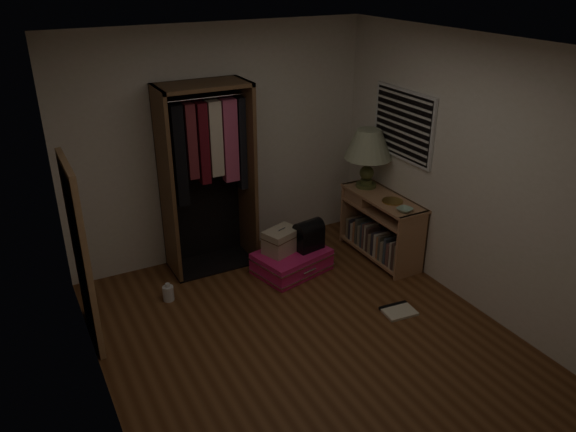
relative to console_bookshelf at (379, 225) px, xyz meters
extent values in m
plane|color=#583219|center=(-1.53, -1.03, -0.39)|extent=(4.00, 4.00, 0.00)
cube|color=silver|center=(-1.53, 0.97, 0.91)|extent=(3.50, 0.02, 2.60)
cube|color=silver|center=(-1.53, -3.03, 0.91)|extent=(3.50, 0.02, 2.60)
cube|color=silver|center=(0.22, -1.03, 0.91)|extent=(0.02, 4.00, 2.60)
cube|color=silver|center=(-3.28, -1.03, 0.91)|extent=(0.02, 4.00, 2.60)
cube|color=silver|center=(-1.53, -1.03, 2.21)|extent=(3.50, 4.00, 0.01)
cube|color=silver|center=(0.20, -0.03, 1.16)|extent=(0.03, 0.96, 0.76)
cube|color=black|center=(0.19, -0.03, 1.16)|extent=(0.03, 0.90, 0.70)
cube|color=silver|center=(0.18, -0.03, 0.85)|extent=(0.01, 0.88, 0.02)
cube|color=silver|center=(0.18, -0.03, 0.93)|extent=(0.01, 0.88, 0.02)
cube|color=silver|center=(0.18, -0.03, 1.01)|extent=(0.01, 0.88, 0.02)
cube|color=silver|center=(0.18, -0.03, 1.08)|extent=(0.01, 0.88, 0.02)
cube|color=silver|center=(0.18, -0.03, 1.16)|extent=(0.01, 0.88, 0.02)
cube|color=silver|center=(0.18, -0.03, 1.24)|extent=(0.01, 0.88, 0.02)
cube|color=silver|center=(0.18, -0.03, 1.32)|extent=(0.01, 0.88, 0.02)
cube|color=silver|center=(0.18, -0.03, 1.39)|extent=(0.01, 0.88, 0.02)
cube|color=silver|center=(0.18, -0.03, 1.47)|extent=(0.01, 0.88, 0.02)
cube|color=#A97651|center=(0.01, -0.57, -0.01)|extent=(0.40, 0.03, 0.75)
cube|color=#A97651|center=(0.01, 0.50, -0.01)|extent=(0.40, 0.03, 0.75)
cube|color=#A97651|center=(0.01, -0.03, -0.33)|extent=(0.40, 1.04, 0.03)
cube|color=#A97651|center=(0.01, -0.03, 0.18)|extent=(0.40, 1.04, 0.03)
cube|color=#A97651|center=(0.01, -0.03, 0.35)|extent=(0.42, 1.12, 0.03)
cube|color=brown|center=(0.20, -0.03, -0.01)|extent=(0.02, 1.10, 0.75)
cube|color=#A97651|center=(0.00, 0.30, 0.26)|extent=(0.36, 0.38, 0.13)
cube|color=gray|center=(-0.08, -0.51, -0.16)|extent=(0.18, 0.03, 0.31)
cube|color=#4C3833|center=(-0.07, -0.47, -0.15)|extent=(0.20, 0.04, 0.32)
cube|color=#B7AD99|center=(-0.06, -0.43, -0.16)|extent=(0.21, 0.03, 0.31)
cube|color=brown|center=(-0.06, -0.38, -0.18)|extent=(0.21, 0.05, 0.27)
cube|color=#3F4C59|center=(-0.06, -0.33, -0.16)|extent=(0.21, 0.04, 0.31)
cube|color=gray|center=(-0.09, -0.27, -0.19)|extent=(0.15, 0.05, 0.24)
cube|color=#59594C|center=(-0.06, -0.23, -0.17)|extent=(0.21, 0.03, 0.29)
cube|color=#B2724C|center=(-0.08, -0.19, -0.18)|extent=(0.17, 0.03, 0.27)
cube|color=beige|center=(-0.07, -0.15, -0.17)|extent=(0.20, 0.04, 0.28)
cube|color=#332D38|center=(-0.08, -0.10, -0.17)|extent=(0.17, 0.04, 0.28)
cube|color=gray|center=(-0.07, -0.04, -0.20)|extent=(0.19, 0.05, 0.24)
cube|color=#4C3833|center=(-0.08, 0.01, -0.17)|extent=(0.18, 0.04, 0.29)
cube|color=#B7AD99|center=(-0.07, 0.05, -0.16)|extent=(0.18, 0.03, 0.31)
cube|color=brown|center=(-0.07, 0.09, -0.16)|extent=(0.18, 0.03, 0.31)
cube|color=#3F4C59|center=(-0.06, 0.12, -0.16)|extent=(0.21, 0.03, 0.31)
cube|color=gray|center=(-0.08, 0.17, -0.19)|extent=(0.17, 0.05, 0.25)
cube|color=#59594C|center=(-0.06, 0.23, -0.16)|extent=(0.21, 0.04, 0.31)
cube|color=#B2724C|center=(-0.07, 0.27, -0.18)|extent=(0.18, 0.04, 0.26)
cube|color=beige|center=(-0.09, 0.32, -0.20)|extent=(0.15, 0.04, 0.22)
cube|color=#332D38|center=(-0.07, 0.36, -0.19)|extent=(0.18, 0.03, 0.25)
cube|color=gray|center=(-0.05, 0.41, -0.19)|extent=(0.22, 0.04, 0.25)
cube|color=brown|center=(-2.24, 0.71, 0.64)|extent=(0.04, 0.50, 2.05)
cube|color=brown|center=(-1.33, 0.71, 0.64)|extent=(0.04, 0.50, 2.05)
cube|color=brown|center=(-1.78, 0.71, 1.64)|extent=(0.95, 0.50, 0.04)
cube|color=black|center=(-1.78, 0.94, 0.64)|extent=(0.95, 0.02, 2.05)
cube|color=black|center=(-1.78, 0.71, -0.38)|extent=(0.95, 0.50, 0.02)
cylinder|color=silver|center=(-1.78, 0.71, 1.51)|extent=(0.87, 0.02, 0.02)
cube|color=black|center=(-2.08, 0.69, 0.95)|extent=(0.12, 0.10, 1.07)
cube|color=maroon|center=(-1.95, 0.69, 1.09)|extent=(0.10, 0.13, 0.78)
cube|color=#590F19|center=(-1.83, 0.69, 1.05)|extent=(0.10, 0.16, 0.86)
cube|color=beige|center=(-1.69, 0.69, 1.08)|extent=(0.14, 0.13, 0.80)
cube|color=#BF4C72|center=(-1.52, 0.69, 1.04)|extent=(0.16, 0.12, 0.89)
cube|color=black|center=(-1.37, 0.69, 0.98)|extent=(0.12, 0.11, 1.01)
cube|color=#A97D52|center=(-3.24, -0.03, 0.46)|extent=(0.05, 0.80, 1.70)
cube|color=white|center=(-3.21, -0.03, 0.46)|extent=(0.01, 0.68, 1.58)
cube|color=#DE1B66|center=(-1.07, 0.14, -0.27)|extent=(0.88, 0.72, 0.24)
cube|color=silver|center=(-1.07, 0.14, -0.33)|extent=(0.90, 0.74, 0.01)
cube|color=silver|center=(-1.07, 0.14, -0.20)|extent=(0.90, 0.74, 0.01)
cylinder|color=silver|center=(-1.00, -0.14, -0.27)|extent=(0.18, 0.06, 0.02)
cube|color=tan|center=(-1.17, 0.20, -0.02)|extent=(0.44, 0.37, 0.26)
cube|color=brown|center=(-1.17, 0.20, 0.04)|extent=(0.45, 0.38, 0.01)
cylinder|color=silver|center=(-1.17, 0.20, 0.12)|extent=(0.11, 0.05, 0.02)
cube|color=black|center=(-0.87, 0.12, -0.03)|extent=(0.34, 0.25, 0.24)
cylinder|color=black|center=(-0.87, 0.12, 0.09)|extent=(0.34, 0.25, 0.20)
cylinder|color=#444D25|center=(0.01, 0.31, 0.38)|extent=(0.24, 0.24, 0.04)
cylinder|color=#444D25|center=(0.01, 0.31, 0.42)|extent=(0.14, 0.14, 0.05)
sphere|color=#444D25|center=(0.01, 0.31, 0.53)|extent=(0.17, 0.17, 0.17)
cylinder|color=#444D25|center=(0.01, 0.31, 0.66)|extent=(0.06, 0.06, 0.10)
cone|color=beige|center=(0.01, 0.31, 0.88)|extent=(0.56, 0.56, 0.33)
cone|color=beige|center=(0.01, 0.31, 0.88)|extent=(0.50, 0.50, 0.31)
cylinder|color=#AB8B41|center=(0.01, -0.19, 0.37)|extent=(0.25, 0.25, 0.01)
imported|color=#99B8A0|center=(-0.04, -0.46, 0.38)|extent=(0.19, 0.19, 0.04)
cylinder|color=silver|center=(-2.46, 0.21, -0.31)|extent=(0.12, 0.12, 0.16)
cylinder|color=silver|center=(-2.46, 0.21, -0.21)|extent=(0.05, 0.05, 0.04)
cube|color=beige|center=(-0.52, -1.07, -0.38)|extent=(0.33, 0.28, 0.03)
cube|color=black|center=(-0.51, -0.97, -0.38)|extent=(0.31, 0.07, 0.03)
camera|label=1|loc=(-3.66, -4.64, 2.79)|focal=35.00mm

